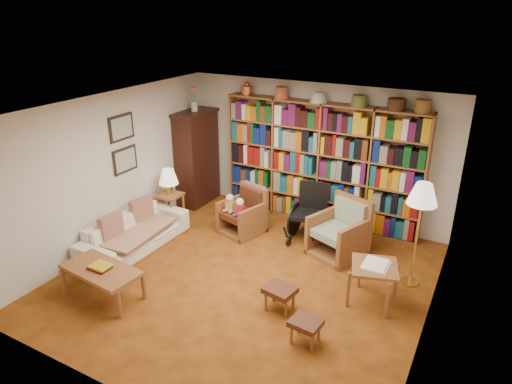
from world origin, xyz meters
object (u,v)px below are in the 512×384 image
Objects in this scene: side_table_lamp at (170,201)px; coffee_table at (101,272)px; armchair_leather at (244,213)px; floor_lamp at (422,198)px; armchair_sage at (340,233)px; sofa at (134,233)px; footstool_a at (280,292)px; wheelchair at (309,215)px; side_table_papers at (374,271)px; footstool_b at (306,324)px.

side_table_lamp is 2.40m from coffee_table.
floor_lamp is at bearing -5.54° from armchair_leather.
armchair_sage is 0.87× the size of coffee_table.
floor_lamp is 4.44m from coffee_table.
sofa reaches higher than footstool_a.
armchair_sage is 1.02× the size of wheelchair.
side_table_papers is (3.83, 0.41, 0.20)m from sofa.
sofa is 3.34m from armchair_sage.
armchair_leather reaches higher than footstool_a.
footstool_b is at bearing -37.87° from footstool_a.
armchair_leather is 1.91× the size of footstool_a.
footstool_a is at bearing 22.10° from coffee_table.
sofa is 3.85m from side_table_papers.
floor_lamp is 4.03× the size of footstool_b.
wheelchair is at bearing 162.94° from floor_lamp.
armchair_sage is 2.26m from footstool_b.
sofa is 1.67× the size of coffee_table.
sofa is 5.06× the size of footstool_b.
side_table_papers reaches higher than coffee_table.
armchair_sage is 0.65× the size of floor_lamp.
side_table_papers is at bearing -52.15° from armchair_sage.
wheelchair is at bearing -53.88° from sofa.
armchair_leather is 1.73m from armchair_sage.
sofa is 4.44× the size of footstool_a.
side_table_papers is 1.91× the size of footstool_b.
side_table_papers is (3.93, -0.66, 0.07)m from side_table_lamp.
side_table_papers is 1.28m from footstool_a.
side_table_lamp is (-0.10, 1.07, 0.13)m from sofa.
side_table_lamp reaches higher than footstool_b.
footstool_a is 1.14× the size of footstool_b.
footstool_a reaches higher than footstool_b.
armchair_sage is at bearing -62.71° from sofa.
armchair_sage reaches higher than footstool_b.
side_table_lamp is at bearing 170.47° from side_table_papers.
side_table_lamp is 0.66× the size of armchair_leather.
wheelchair is (1.12, 0.27, 0.11)m from armchair_leather.
coffee_table is at bearing -74.08° from side_table_lamp.
floor_lamp is 2.33m from footstool_b.
floor_lamp is 1.17m from side_table_papers.
wheelchair reaches higher than armchair_leather.
wheelchair is 2.09m from floor_lamp.
footstool_a is (2.90, -1.40, -0.14)m from side_table_lamp.
side_table_papers is at bearing -21.22° from armchair_leather.
armchair_leather is 2.75m from side_table_papers.
sofa is at bearing 167.40° from footstool_b.
wheelchair reaches higher than footstool_a.
armchair_leather is 2.32m from footstool_a.
armchair_sage is at bearing 83.89° from footstool_a.
floor_lamp is 2.28m from footstool_a.
coffee_table is at bearing -157.90° from footstool_a.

